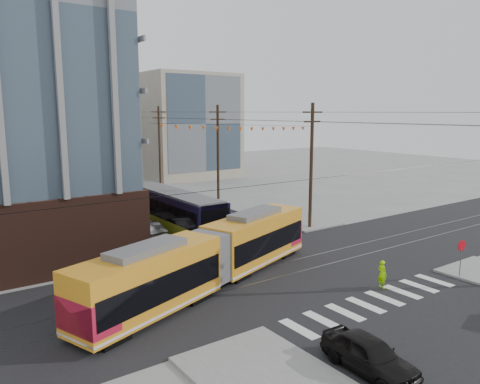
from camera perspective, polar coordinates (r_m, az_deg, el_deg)
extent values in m
plane|color=slate|center=(29.02, 11.43, -11.10)|extent=(160.00, 160.00, 0.00)
cube|color=gray|center=(75.55, -6.99, 8.00)|extent=(14.00, 14.00, 16.00)
cube|color=#8C99A5|center=(94.42, -11.75, 7.60)|extent=(16.00, 16.00, 14.00)
cylinder|color=black|center=(79.79, -14.49, 6.06)|extent=(0.30, 0.30, 11.00)
imported|color=black|center=(20.32, 15.47, -18.53)|extent=(1.92, 4.36, 1.46)
imported|color=#B5B5B6|center=(38.70, -11.41, -4.65)|extent=(1.95, 4.57, 1.47)
imported|color=#B7ACAE|center=(41.33, -13.05, -3.84)|extent=(1.98, 4.80, 1.39)
imported|color=slate|center=(45.22, -15.25, -2.81)|extent=(3.43, 5.18, 1.32)
imported|color=#98FC02|center=(29.06, 16.94, -9.56)|extent=(0.44, 0.64, 1.67)
cube|color=slate|center=(44.20, 5.49, -3.08)|extent=(2.24, 4.56, 0.89)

